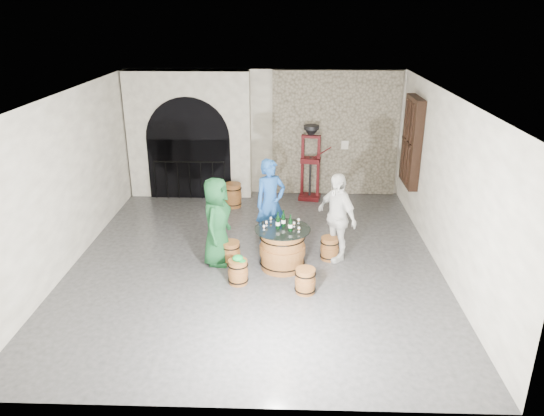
{
  "coord_description": "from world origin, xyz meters",
  "views": [
    {
      "loc": [
        0.62,
        -9.01,
        4.63
      ],
      "look_at": [
        0.31,
        0.13,
        1.05
      ],
      "focal_mm": 34.0,
      "sensor_mm": 36.0,
      "label": 1
    }
  ],
  "objects_px": {
    "barrel_stool_right": "(330,248)",
    "barrel_stool_near_right": "(305,281)",
    "person_blue": "(270,203)",
    "barrel_stool_near_left": "(238,272)",
    "wine_bottle_left": "(278,222)",
    "wine_bottle_center": "(290,224)",
    "corking_press": "(311,157)",
    "wine_bottle_right": "(283,220)",
    "barrel_table": "(282,248)",
    "barrel_stool_far": "(271,235)",
    "person_white": "(337,217)",
    "side_barrel": "(233,195)",
    "person_green": "(217,221)",
    "barrel_stool_left": "(231,253)"
  },
  "relations": [
    {
      "from": "person_white",
      "to": "wine_bottle_right",
      "type": "relative_size",
      "value": 5.39
    },
    {
      "from": "side_barrel",
      "to": "barrel_stool_near_right",
      "type": "bearing_deg",
      "value": -67.66
    },
    {
      "from": "person_green",
      "to": "barrel_stool_near_left",
      "type": "bearing_deg",
      "value": -138.34
    },
    {
      "from": "person_blue",
      "to": "barrel_stool_near_left",
      "type": "bearing_deg",
      "value": -138.73
    },
    {
      "from": "side_barrel",
      "to": "barrel_stool_far",
      "type": "bearing_deg",
      "value": -65.18
    },
    {
      "from": "barrel_stool_right",
      "to": "wine_bottle_right",
      "type": "height_order",
      "value": "wine_bottle_right"
    },
    {
      "from": "barrel_stool_far",
      "to": "wine_bottle_center",
      "type": "relative_size",
      "value": 1.4
    },
    {
      "from": "person_white",
      "to": "wine_bottle_center",
      "type": "xyz_separation_m",
      "value": [
        -0.89,
        -0.53,
        0.06
      ]
    },
    {
      "from": "barrel_table",
      "to": "wine_bottle_center",
      "type": "relative_size",
      "value": 3.22
    },
    {
      "from": "person_white",
      "to": "barrel_stool_right",
      "type": "bearing_deg",
      "value": -103.52
    },
    {
      "from": "barrel_table",
      "to": "barrel_stool_left",
      "type": "height_order",
      "value": "barrel_table"
    },
    {
      "from": "person_blue",
      "to": "person_white",
      "type": "height_order",
      "value": "person_blue"
    },
    {
      "from": "barrel_table",
      "to": "wine_bottle_left",
      "type": "height_order",
      "value": "wine_bottle_left"
    },
    {
      "from": "person_blue",
      "to": "wine_bottle_center",
      "type": "bearing_deg",
      "value": -101.35
    },
    {
      "from": "person_white",
      "to": "barrel_stool_near_right",
      "type": "bearing_deg",
      "value": -61.15
    },
    {
      "from": "wine_bottle_left",
      "to": "corking_press",
      "type": "xyz_separation_m",
      "value": [
        0.74,
        3.77,
        0.18
      ]
    },
    {
      "from": "barrel_stool_left",
      "to": "person_green",
      "type": "height_order",
      "value": "person_green"
    },
    {
      "from": "corking_press",
      "to": "side_barrel",
      "type": "bearing_deg",
      "value": -151.94
    },
    {
      "from": "barrel_table",
      "to": "wine_bottle_right",
      "type": "height_order",
      "value": "wine_bottle_right"
    },
    {
      "from": "corking_press",
      "to": "barrel_stool_near_left",
      "type": "bearing_deg",
      "value": -97.51
    },
    {
      "from": "barrel_stool_near_right",
      "to": "side_barrel",
      "type": "height_order",
      "value": "side_barrel"
    },
    {
      "from": "barrel_stool_right",
      "to": "barrel_stool_near_right",
      "type": "xyz_separation_m",
      "value": [
        -0.51,
        -1.3,
        0.0
      ]
    },
    {
      "from": "wine_bottle_left",
      "to": "side_barrel",
      "type": "relative_size",
      "value": 0.55
    },
    {
      "from": "person_green",
      "to": "person_blue",
      "type": "relative_size",
      "value": 0.94
    },
    {
      "from": "side_barrel",
      "to": "barrel_stool_right",
      "type": "bearing_deg",
      "value": -51.84
    },
    {
      "from": "barrel_stool_near_right",
      "to": "corking_press",
      "type": "bearing_deg",
      "value": 87.06
    },
    {
      "from": "barrel_table",
      "to": "wine_bottle_left",
      "type": "distance_m",
      "value": 0.54
    },
    {
      "from": "barrel_stool_far",
      "to": "barrel_stool_near_right",
      "type": "relative_size",
      "value": 1.0
    },
    {
      "from": "person_green",
      "to": "person_blue",
      "type": "bearing_deg",
      "value": -37.77
    },
    {
      "from": "barrel_stool_near_right",
      "to": "person_green",
      "type": "bearing_deg",
      "value": 147.01
    },
    {
      "from": "corking_press",
      "to": "person_white",
      "type": "bearing_deg",
      "value": -73.02
    },
    {
      "from": "barrel_table",
      "to": "barrel_stool_near_right",
      "type": "relative_size",
      "value": 2.3
    },
    {
      "from": "person_blue",
      "to": "wine_bottle_right",
      "type": "height_order",
      "value": "person_blue"
    },
    {
      "from": "barrel_table",
      "to": "barrel_stool_near_right",
      "type": "distance_m",
      "value": 1.01
    },
    {
      "from": "barrel_table",
      "to": "barrel_stool_near_right",
      "type": "bearing_deg",
      "value": -65.8
    },
    {
      "from": "barrel_stool_near_left",
      "to": "wine_bottle_center",
      "type": "xyz_separation_m",
      "value": [
        0.92,
        0.52,
        0.71
      ]
    },
    {
      "from": "barrel_stool_right",
      "to": "side_barrel",
      "type": "distance_m",
      "value": 3.54
    },
    {
      "from": "wine_bottle_center",
      "to": "corking_press",
      "type": "bearing_deg",
      "value": 82.55
    },
    {
      "from": "wine_bottle_left",
      "to": "barrel_stool_far",
      "type": "bearing_deg",
      "value": 99.54
    },
    {
      "from": "side_barrel",
      "to": "corking_press",
      "type": "xyz_separation_m",
      "value": [
        1.92,
        0.61,
        0.82
      ]
    },
    {
      "from": "wine_bottle_center",
      "to": "wine_bottle_left",
      "type": "bearing_deg",
      "value": 155.53
    },
    {
      "from": "barrel_stool_left",
      "to": "wine_bottle_center",
      "type": "xyz_separation_m",
      "value": [
        1.13,
        -0.23,
        0.71
      ]
    },
    {
      "from": "barrel_stool_far",
      "to": "wine_bottle_center",
      "type": "xyz_separation_m",
      "value": [
        0.39,
        -1.07,
        0.71
      ]
    },
    {
      "from": "barrel_table",
      "to": "wine_bottle_left",
      "type": "bearing_deg",
      "value": 177.29
    },
    {
      "from": "barrel_stool_near_left",
      "to": "wine_bottle_left",
      "type": "distance_m",
      "value": 1.17
    },
    {
      "from": "corking_press",
      "to": "barrel_table",
      "type": "bearing_deg",
      "value": -89.26
    },
    {
      "from": "barrel_stool_near_right",
      "to": "person_white",
      "type": "distance_m",
      "value": 1.62
    },
    {
      "from": "barrel_stool_right",
      "to": "barrel_stool_near_right",
      "type": "relative_size",
      "value": 1.0
    },
    {
      "from": "barrel_table",
      "to": "barrel_stool_right",
      "type": "height_order",
      "value": "barrel_table"
    },
    {
      "from": "barrel_stool_near_right",
      "to": "person_green",
      "type": "xyz_separation_m",
      "value": [
        -1.65,
        1.07,
        0.64
      ]
    }
  ]
}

